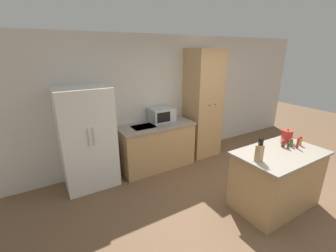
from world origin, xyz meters
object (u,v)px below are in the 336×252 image
at_px(microwave, 162,115).
at_px(spice_bottle_pale_salt, 283,144).
at_px(spice_bottle_amber_oil, 282,141).
at_px(spice_bottle_orange_cap, 288,147).
at_px(knife_block, 259,152).
at_px(spice_bottle_green_herb, 298,143).
at_px(refrigerator, 87,139).
at_px(pantry_cabinet, 203,104).
at_px(spice_bottle_tall_dark, 300,141).
at_px(kettle, 287,136).
at_px(spice_bottle_short_red, 291,143).

height_order(microwave, spice_bottle_pale_salt, microwave).
relative_size(spice_bottle_amber_oil, spice_bottle_orange_cap, 1.03).
distance_m(knife_block, spice_bottle_green_herb, 0.84).
bearing_deg(spice_bottle_amber_oil, spice_bottle_pale_salt, -140.10).
distance_m(refrigerator, pantry_cabinet, 2.53).
distance_m(refrigerator, spice_bottle_pale_salt, 3.16).
bearing_deg(spice_bottle_amber_oil, spice_bottle_green_herb, -80.31).
relative_size(refrigerator, spice_bottle_tall_dark, 12.21).
relative_size(spice_bottle_tall_dark, spice_bottle_green_herb, 0.83).
height_order(refrigerator, spice_bottle_pale_salt, refrigerator).
height_order(spice_bottle_amber_oil, kettle, kettle).
bearing_deg(pantry_cabinet, knife_block, -109.66).
bearing_deg(spice_bottle_pale_salt, refrigerator, 141.52).
xyz_separation_m(pantry_cabinet, microwave, (-0.99, 0.09, -0.12)).
distance_m(knife_block, spice_bottle_amber_oil, 0.83).
distance_m(refrigerator, microwave, 1.53).
bearing_deg(knife_block, spice_bottle_orange_cap, 1.64).
xyz_separation_m(refrigerator, spice_bottle_green_herb, (2.61, -2.10, 0.11)).
height_order(knife_block, spice_bottle_green_herb, knife_block).
distance_m(pantry_cabinet, spice_bottle_green_herb, 2.13).
distance_m(spice_bottle_tall_dark, spice_bottle_orange_cap, 0.30).
bearing_deg(spice_bottle_amber_oil, kettle, 6.74).
bearing_deg(spice_bottle_green_herb, spice_bottle_pale_salt, 133.99).
bearing_deg(pantry_cabinet, spice_bottle_tall_dark, -83.17).
xyz_separation_m(microwave, spice_bottle_green_herb, (1.09, -2.21, -0.07)).
distance_m(refrigerator, spice_bottle_green_herb, 3.35).
relative_size(knife_block, spice_bottle_short_red, 2.71).
height_order(pantry_cabinet, spice_bottle_short_red, pantry_cabinet).
xyz_separation_m(microwave, knife_block, (0.25, -2.18, -0.02)).
bearing_deg(spice_bottle_amber_oil, spice_bottle_tall_dark, -42.69).
bearing_deg(refrigerator, spice_bottle_tall_dark, -36.72).
bearing_deg(pantry_cabinet, kettle, -83.99).
height_order(pantry_cabinet, spice_bottle_green_herb, pantry_cabinet).
bearing_deg(spice_bottle_short_red, knife_block, -175.71).
relative_size(spice_bottle_tall_dark, kettle, 0.66).
bearing_deg(knife_block, refrigerator, 130.44).
bearing_deg(knife_block, spice_bottle_amber_oil, 13.28).
height_order(spice_bottle_green_herb, kettle, kettle).
bearing_deg(microwave, spice_bottle_orange_cap, -66.38).
bearing_deg(spice_bottle_amber_oil, spice_bottle_short_red, -79.26).
relative_size(refrigerator, microwave, 3.62).
relative_size(refrigerator, pantry_cabinet, 0.75).
distance_m(pantry_cabinet, spice_bottle_orange_cap, 2.08).
height_order(refrigerator, spice_bottle_amber_oil, refrigerator).
distance_m(microwave, spice_bottle_orange_cap, 2.36).
relative_size(spice_bottle_orange_cap, kettle, 0.39).
relative_size(pantry_cabinet, spice_bottle_tall_dark, 16.35).
bearing_deg(spice_bottle_amber_oil, refrigerator, 143.77).
relative_size(microwave, knife_block, 1.47).
height_order(knife_block, spice_bottle_short_red, knife_block).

